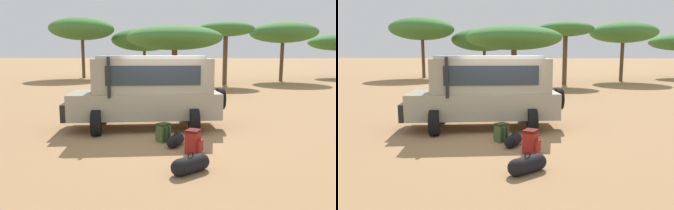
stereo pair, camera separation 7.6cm
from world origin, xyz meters
TOP-DOWN VIEW (x-y plane):
  - ground_plane at (0.00, 0.00)m, footprint 320.00×320.00m
  - safari_vehicle at (-0.66, 0.88)m, footprint 5.47×3.29m
  - backpack_beside_front_wheel at (0.05, -0.83)m, footprint 0.46×0.45m
  - backpack_cluster_center at (0.94, -1.85)m, footprint 0.48×0.46m
  - duffel_bag_low_black_case at (0.91, -3.27)m, footprint 0.82×0.80m
  - duffel_bag_soft_canvas at (0.43, -1.27)m, footprint 0.45×0.75m
  - acacia_tree_far_left at (-10.81, 22.51)m, footprint 6.40×6.63m
  - acacia_tree_left_mid at (-5.13, 26.12)m, footprint 7.20×6.61m
  - acacia_tree_centre_back at (-0.60, 11.18)m, footprint 6.08×6.34m
  - acacia_tree_right_mid at (3.02, 16.93)m, footprint 4.48×3.89m
  - acacia_tree_far_right at (8.32, 20.61)m, footprint 5.87×5.83m

SIDE VIEW (x-z plane):
  - ground_plane at x=0.00m, z-range 0.00..0.00m
  - duffel_bag_soft_canvas at x=0.43m, z-range -0.05..0.37m
  - duffel_bag_low_black_case at x=0.91m, z-range -0.05..0.42m
  - backpack_beside_front_wheel at x=0.05m, z-range -0.01..0.53m
  - backpack_cluster_center at x=0.94m, z-range -0.01..0.60m
  - safari_vehicle at x=-0.66m, z-range 0.07..2.51m
  - acacia_tree_centre_back at x=-0.60m, z-range 1.34..5.60m
  - acacia_tree_left_mid at x=-5.13m, z-range 1.36..6.55m
  - acacia_tree_far_right at x=8.32m, z-range 1.70..6.92m
  - acacia_tree_right_mid at x=3.02m, z-range 1.86..6.86m
  - acacia_tree_far_left at x=-10.81m, z-range 1.89..7.92m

